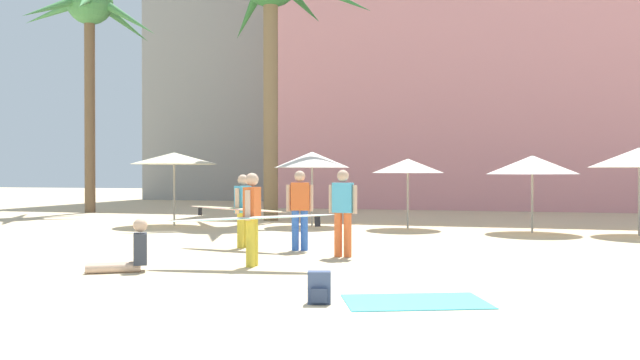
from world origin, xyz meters
name	(u,v)px	position (x,y,z in m)	size (l,w,h in m)	color
ground	(170,336)	(0.00, 0.00, 0.00)	(120.00, 120.00, 0.00)	beige
hotel_pink	(514,26)	(4.20, 29.62, 9.52)	(24.17, 11.12, 19.03)	pink
hotel_tower_gray	(270,5)	(-12.06, 36.70, 13.60)	(13.78, 10.89, 27.21)	gray
palm_tree_left	(89,20)	(-13.80, 18.30, 8.38)	(6.40, 6.08, 10.17)	brown
cafe_umbrella_0	(408,166)	(0.66, 13.70, 1.93)	(2.20, 2.20, 2.16)	gray
cafe_umbrella_1	(312,160)	(-2.45, 13.90, 2.14)	(2.43, 2.43, 2.40)	gray
cafe_umbrella_2	(532,165)	(4.28, 13.28, 1.95)	(2.57, 2.57, 2.21)	gray
cafe_umbrella_4	(174,158)	(-6.87, 12.96, 2.19)	(2.79, 2.79, 2.39)	gray
cafe_umbrella_5	(640,157)	(7.06, 13.22, 2.14)	(2.68, 2.68, 2.41)	gray
beach_towel	(415,302)	(2.24, 2.46, 0.01)	(1.85, 1.10, 0.01)	#4CC6D6
backpack	(319,288)	(1.05, 2.03, 0.20)	(0.33, 0.29, 0.42)	#3C4D6F
person_mid_left	(129,254)	(-2.85, 3.80, 0.31)	(1.06, 0.83, 0.92)	#D1A889
person_mid_right	(250,216)	(-1.03, 4.84, 0.92)	(3.22, 1.03, 1.71)	gold
person_near_right	(241,208)	(-2.32, 7.57, 0.91)	(2.63, 1.02, 1.67)	gold
person_mid_center	(343,209)	(0.27, 6.69, 0.97)	(0.61, 0.25, 1.77)	orange
person_far_right	(300,207)	(-0.90, 7.49, 0.97)	(0.60, 0.34, 1.76)	blue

